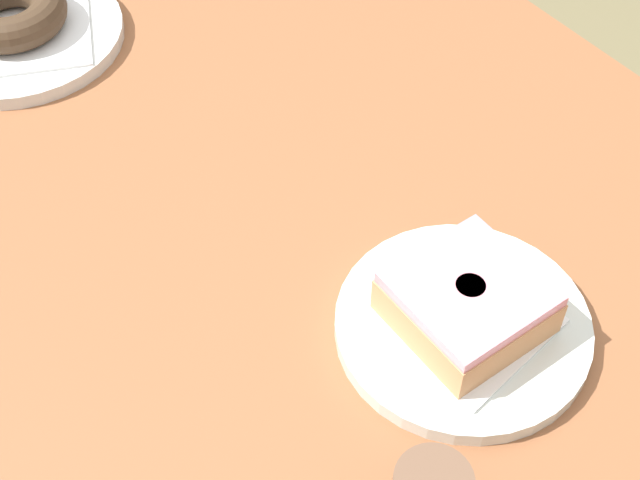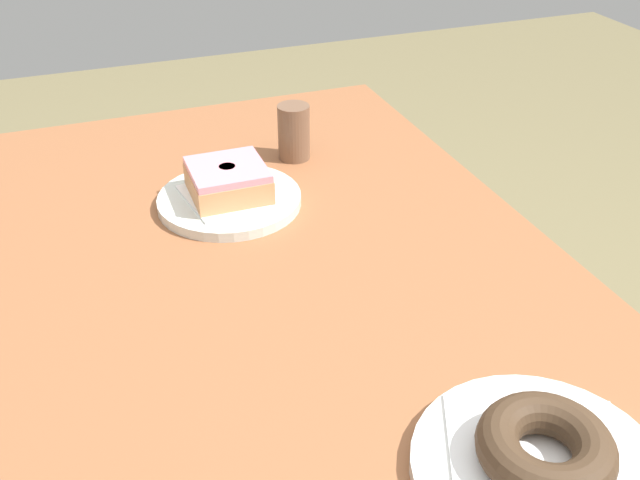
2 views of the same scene
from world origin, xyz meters
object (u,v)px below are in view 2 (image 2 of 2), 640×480
Objects in this scene: plate_glazed_square at (230,200)px; plate_chocolate_ring at (540,471)px; donut_glazed_square at (228,180)px; donut_chocolate_ring at (545,448)px; sugar_jar at (294,132)px.

plate_glazed_square and plate_chocolate_ring have the same top height.
donut_glazed_square is 0.47× the size of plate_chocolate_ring.
sugar_jar reaches higher than donut_chocolate_ring.
plate_glazed_square is 0.54m from donut_chocolate_ring.
plate_glazed_square is at bearing 13.29° from donut_chocolate_ring.
plate_chocolate_ring is at bearing 0.00° from donut_chocolate_ring.
sugar_jar reaches higher than donut_glazed_square.
donut_glazed_square reaches higher than plate_chocolate_ring.
plate_glazed_square is 0.17m from sugar_jar.
plate_chocolate_ring is 0.63m from sugar_jar.
plate_chocolate_ring is at bearing -166.71° from plate_glazed_square.
sugar_jar is at bearing -50.27° from donut_glazed_square.
donut_chocolate_ring is at bearing -166.71° from donut_glazed_square.
plate_glazed_square is at bearing 129.73° from sugar_jar.
plate_glazed_square is 2.31× the size of sugar_jar.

